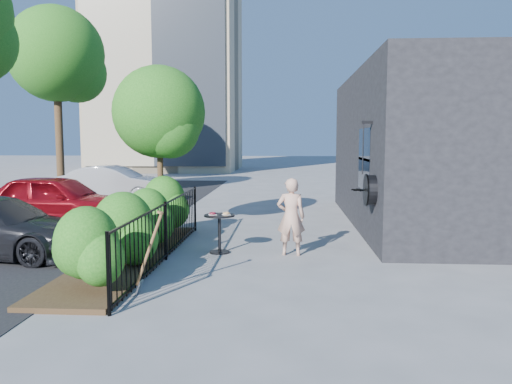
# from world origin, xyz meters

# --- Properties ---
(ground) EXTENTS (120.00, 120.00, 0.00)m
(ground) POSITION_xyz_m (0.00, 0.00, 0.00)
(ground) COLOR gray
(ground) RESTS_ON ground
(shop_building) EXTENTS (6.22, 9.00, 4.00)m
(shop_building) POSITION_xyz_m (5.50, 4.50, 2.00)
(shop_building) COLOR black
(shop_building) RESTS_ON ground
(fence) EXTENTS (0.05, 6.05, 1.10)m
(fence) POSITION_xyz_m (-1.50, 0.00, 0.56)
(fence) COLOR black
(fence) RESTS_ON ground
(planting_bed) EXTENTS (1.30, 6.00, 0.08)m
(planting_bed) POSITION_xyz_m (-2.20, 0.00, 0.04)
(planting_bed) COLOR #382616
(planting_bed) RESTS_ON ground
(shrubs) EXTENTS (1.10, 5.60, 1.24)m
(shrubs) POSITION_xyz_m (-2.10, 0.10, 0.70)
(shrubs) COLOR #196116
(shrubs) RESTS_ON ground
(patio_tree) EXTENTS (2.20, 2.20, 3.94)m
(patio_tree) POSITION_xyz_m (-2.24, 2.76, 2.76)
(patio_tree) COLOR #3F2B19
(patio_tree) RESTS_ON ground
(street_tree_far) EXTENTS (4.40, 4.40, 8.28)m
(street_tree_far) POSITION_xyz_m (-9.94, 13.96, 5.92)
(street_tree_far) COLOR #3F2B19
(street_tree_far) RESTS_ON ground
(cafe_table) EXTENTS (0.61, 0.61, 0.82)m
(cafe_table) POSITION_xyz_m (-0.57, 0.64, 0.53)
(cafe_table) COLOR black
(cafe_table) RESTS_ON ground
(woman) EXTENTS (0.56, 0.38, 1.51)m
(woman) POSITION_xyz_m (0.84, 0.54, 0.75)
(woman) COLOR tan
(woman) RESTS_ON ground
(shovel) EXTENTS (0.44, 0.16, 1.26)m
(shovel) POSITION_xyz_m (-1.25, -2.10, 0.55)
(shovel) COLOR brown
(shovel) RESTS_ON ground
(car_red) EXTENTS (4.14, 1.92, 1.37)m
(car_red) POSITION_xyz_m (-5.12, 3.27, 0.69)
(car_red) COLOR maroon
(car_red) RESTS_ON ground
(car_silver) EXTENTS (4.02, 1.51, 1.31)m
(car_silver) POSITION_xyz_m (-5.47, 8.49, 0.66)
(car_silver) COLOR #A9A9AE
(car_silver) RESTS_ON ground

